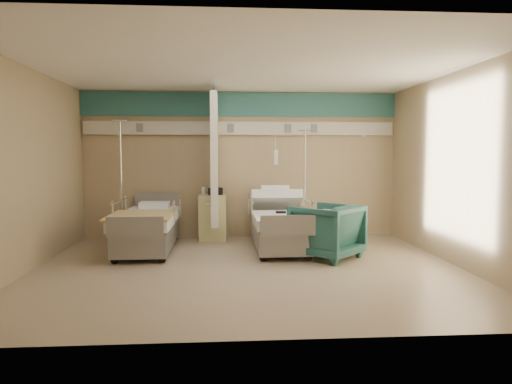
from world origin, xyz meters
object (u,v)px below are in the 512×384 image
(bed_left, at_px, (148,232))
(iv_stand_left, at_px, (122,217))
(iv_stand_right, at_px, (304,218))
(bed_right, at_px, (279,230))
(visitor_armchair, at_px, (326,231))
(bedside_cabinet, at_px, (213,217))

(bed_left, height_order, iv_stand_left, iv_stand_left)
(iv_stand_right, bearing_deg, bed_right, -128.39)
(bed_right, distance_m, visitor_armchair, 0.98)
(bed_right, height_order, visitor_armchair, visitor_armchair)
(bedside_cabinet, distance_m, iv_stand_left, 1.65)
(bedside_cabinet, relative_size, iv_stand_left, 0.38)
(visitor_armchair, distance_m, iv_stand_right, 1.44)
(bed_left, xyz_separation_m, visitor_armchair, (2.85, -0.73, 0.11))
(bed_right, height_order, iv_stand_left, iv_stand_left)
(bed_right, xyz_separation_m, bed_left, (-2.20, 0.00, 0.00))
(bed_right, distance_m, iv_stand_left, 2.93)
(bedside_cabinet, height_order, iv_stand_right, iv_stand_right)
(bed_right, bearing_deg, bed_left, 180.00)
(bed_left, distance_m, visitor_armchair, 2.94)
(visitor_armchair, height_order, iv_stand_right, iv_stand_right)
(bedside_cabinet, relative_size, iv_stand_right, 0.41)
(bed_right, relative_size, visitor_armchair, 2.33)
(iv_stand_left, bearing_deg, bed_left, -54.00)
(bed_right, height_order, bed_left, same)
(visitor_armchair, distance_m, iv_stand_left, 3.79)
(bedside_cabinet, distance_m, visitor_armchair, 2.43)
(bed_left, distance_m, iv_stand_left, 1.04)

